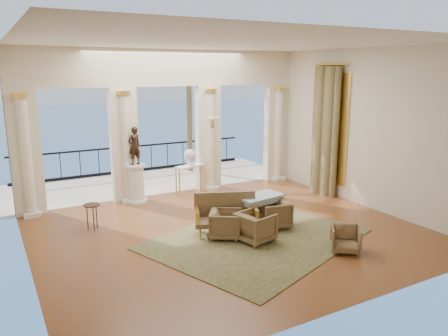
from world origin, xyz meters
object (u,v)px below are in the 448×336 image
armchair_d (255,226)px  armchair_c (273,213)px  settee (226,214)px  statue (134,146)px  side_table (92,208)px  armchair_a (226,223)px  armchair_b (346,238)px  console_table (190,170)px  game_table (260,199)px  pedestal (136,184)px

armchair_d → armchair_c: bearing=-71.5°
settee → statue: bearing=129.7°
statue → side_table: statue is taller
armchair_a → settee: settee is taller
armchair_b → side_table: (-4.53, 4.05, 0.25)m
console_table → settee: bearing=-119.6°
armchair_a → armchair_b: (1.90, -1.98, -0.05)m
armchair_b → armchair_d: (-1.41, 1.45, 0.07)m
armchair_b → game_table: size_ratio=0.50×
armchair_a → armchair_c: bearing=-54.7°
armchair_b → pedestal: pedestal is taller
game_table → side_table: size_ratio=1.92×
settee → console_table: bearing=101.2°
armchair_a → armchair_b: armchair_a is taller
settee → side_table: size_ratio=2.48×
armchair_a → console_table: console_table is taller
settee → statue: size_ratio=1.45×
settee → pedestal: size_ratio=1.41×
armchair_b → game_table: 2.41m
armchair_c → settee: 1.27m
armchair_b → side_table: bearing=176.7°
armchair_c → armchair_d: 1.05m
settee → console_table: 3.65m
armchair_a → armchair_b: size_ratio=1.16×
armchair_a → side_table: armchair_a is taller
armchair_a → console_table: 3.93m
pedestal → console_table: 1.81m
settee → side_table: bearing=169.3°
armchair_a → armchair_b: bearing=-102.1°
armchair_d → game_table: game_table is taller
armchair_b → settee: 2.85m
armchair_d → statue: bearing=5.0°
settee → armchair_b: bearing=-29.2°
game_table → armchair_d: bearing=-138.0°
armchair_b → pedestal: (-2.85, 5.75, 0.24)m
armchair_d → armchair_b: bearing=-149.3°
armchair_c → armchair_d: bearing=-46.7°
armchair_b → armchair_c: (-0.52, 2.00, 0.07)m
armchair_d → console_table: (0.36, 4.35, 0.39)m
armchair_a → settee: 0.31m
game_table → pedestal: pedestal is taller
armchair_c → console_table: (-0.53, 3.79, 0.39)m
armchair_c → armchair_d: (-0.89, -0.55, -0.00)m
settee → armchair_c: bearing=12.2°
armchair_a → game_table: 1.24m
game_table → statue: statue is taller
pedestal → console_table: pedestal is taller
statue → console_table: (1.80, 0.05, -0.94)m
game_table → console_table: (-0.30, 3.53, 0.05)m
game_table → armchair_c: bearing=-57.4°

